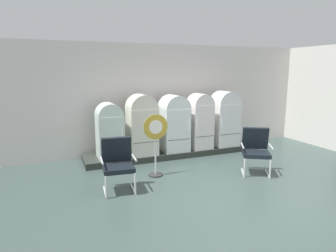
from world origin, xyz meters
name	(u,v)px	position (x,y,z in m)	size (l,w,h in m)	color
ground	(234,199)	(0.00, 0.00, -0.03)	(12.00, 10.00, 0.05)	#364643
back_wall	(162,98)	(0.00, 3.66, 1.54)	(11.76, 0.12, 3.05)	silver
side_wall_right	(316,97)	(4.66, 2.47, 1.51)	(0.16, 2.20, 3.05)	silver
display_plinth	(171,152)	(0.00, 3.02, 0.08)	(4.72, 0.95, 0.16)	#292E29
refrigerator_0	(110,129)	(-1.70, 2.91, 0.89)	(0.62, 0.66, 1.38)	silver
refrigerator_1	(142,123)	(-0.86, 2.90, 0.99)	(0.72, 0.65, 1.57)	silver
refrigerator_2	(174,122)	(0.06, 2.92, 0.96)	(0.70, 0.70, 1.52)	white
refrigerator_3	(200,119)	(0.83, 2.88, 0.98)	(0.60, 0.62, 1.53)	white
refrigerator_4	(225,117)	(1.65, 2.90, 0.99)	(0.72, 0.64, 1.58)	white
armchair_left	(118,161)	(-1.90, 1.19, 0.58)	(0.70, 0.69, 1.04)	silver
armchair_right	(256,148)	(1.24, 0.96, 0.58)	(0.83, 0.84, 1.04)	silver
sign_stand	(156,144)	(-0.94, 1.65, 0.74)	(0.55, 0.32, 1.39)	#2D2D30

